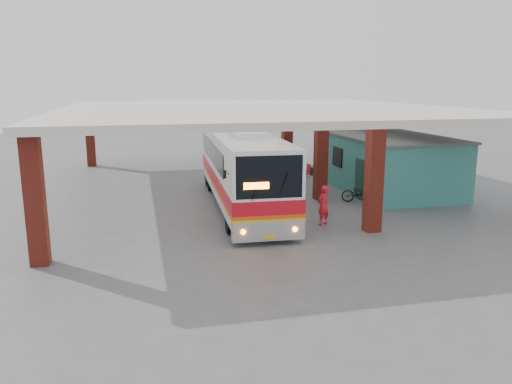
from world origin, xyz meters
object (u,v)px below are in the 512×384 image
Objects in this scene: motorcycle at (360,193)px; pedestrian at (323,205)px; coach_bus at (242,168)px; red_chair at (307,171)px.

motorcycle is 4.82m from pedestrian.
coach_bus is 8.82m from red_chair.
motorcycle is at bearing -97.72° from red_chair.
red_chair is at bearing 24.64° from motorcycle.
coach_bus is at bearing -140.92° from red_chair.
motorcycle is at bearing -3.51° from coach_bus.
motorcycle reaches higher than red_chair.
coach_bus is 7.70× the size of pedestrian.
red_chair is (3.03, 10.71, -0.47)m from pedestrian.
pedestrian is (-3.32, -3.47, 0.38)m from motorcycle.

